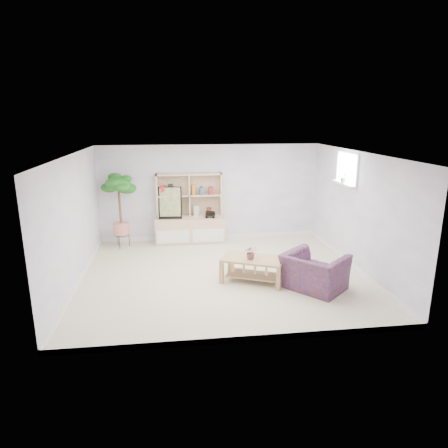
{
  "coord_description": "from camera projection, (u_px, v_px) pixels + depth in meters",
  "views": [
    {
      "loc": [
        -0.92,
        -7.38,
        3.06
      ],
      "look_at": [
        0.12,
        0.66,
        0.87
      ],
      "focal_mm": 32.0,
      "sensor_mm": 36.0,
      "label": 1
    }
  ],
  "objects": [
    {
      "name": "armchair",
      "position": [
        314.0,
        270.0,
        7.21
      ],
      "size": [
        1.36,
        1.37,
        0.77
      ],
      "primitive_type": "imported",
      "rotation": [
        0.0,
        0.0,
        2.29
      ],
      "color": "navy",
      "rests_on": "floor"
    },
    {
      "name": "window",
      "position": [
        348.0,
        169.0,
        8.37
      ],
      "size": [
        0.1,
        0.98,
        0.68
      ],
      "primitive_type": null,
      "color": "silver",
      "rests_on": "walls"
    },
    {
      "name": "coffee_table",
      "position": [
        253.0,
        269.0,
        7.61
      ],
      "size": [
        1.31,
        1.05,
        0.47
      ],
      "primitive_type": null,
      "rotation": [
        0.0,
        0.0,
        -0.43
      ],
      "color": "tan",
      "rests_on": "floor"
    },
    {
      "name": "floor_tree",
      "position": [
        120.0,
        211.0,
        9.44
      ],
      "size": [
        0.8,
        0.8,
        1.79
      ],
      "primitive_type": null,
      "rotation": [
        0.0,
        0.0,
        0.25
      ],
      "color": "#215B1F",
      "rests_on": "floor"
    },
    {
      "name": "baseboard",
      "position": [
        222.0,
        272.0,
        7.97
      ],
      "size": [
        5.5,
        5.0,
        0.1
      ],
      "primitive_type": null,
      "color": "white",
      "rests_on": "floor"
    },
    {
      "name": "storage_unit",
      "position": [
        190.0,
        209.0,
        9.84
      ],
      "size": [
        1.72,
        0.58,
        1.72
      ],
      "primitive_type": null,
      "color": "tan",
      "rests_on": "floor"
    },
    {
      "name": "toy_truck",
      "position": [
        210.0,
        214.0,
        9.84
      ],
      "size": [
        0.35,
        0.27,
        0.17
      ],
      "primitive_type": null,
      "rotation": [
        0.0,
        0.0,
        -0.15
      ],
      "color": "black",
      "rests_on": "storage_unit"
    },
    {
      "name": "window_sill",
      "position": [
        344.0,
        184.0,
        8.45
      ],
      "size": [
        0.14,
        1.0,
        0.04
      ],
      "primitive_type": "cube",
      "color": "white",
      "rests_on": "walls"
    },
    {
      "name": "poster",
      "position": [
        170.0,
        203.0,
        9.68
      ],
      "size": [
        0.57,
        0.17,
        0.78
      ],
      "primitive_type": null,
      "rotation": [
        0.0,
        0.0,
        -0.07
      ],
      "color": "yellow",
      "rests_on": "storage_unit"
    },
    {
      "name": "ceiling",
      "position": [
        222.0,
        153.0,
        7.36
      ],
      "size": [
        5.5,
        5.0,
        0.01
      ],
      "primitive_type": "cube",
      "color": "white",
      "rests_on": "walls"
    },
    {
      "name": "table_plant",
      "position": [
        251.0,
        252.0,
        7.45
      ],
      "size": [
        0.27,
        0.24,
        0.27
      ],
      "primitive_type": "imported",
      "rotation": [
        0.0,
        0.0,
        -0.13
      ],
      "color": "#2D6A2F",
      "rests_on": "coffee_table"
    },
    {
      "name": "sill_plant",
      "position": [
        343.0,
        177.0,
        8.45
      ],
      "size": [
        0.15,
        0.13,
        0.23
      ],
      "primitive_type": "imported",
      "rotation": [
        0.0,
        0.0,
        0.22
      ],
      "color": "#215B1F",
      "rests_on": "window_sill"
    },
    {
      "name": "floor",
      "position": [
        222.0,
        275.0,
        7.98
      ],
      "size": [
        5.5,
        5.0,
        0.01
      ],
      "primitive_type": "cube",
      "color": "beige",
      "rests_on": "ground"
    },
    {
      "name": "walls",
      "position": [
        222.0,
        217.0,
        7.67
      ],
      "size": [
        5.51,
        5.01,
        2.4
      ],
      "color": "white",
      "rests_on": "floor"
    }
  ]
}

